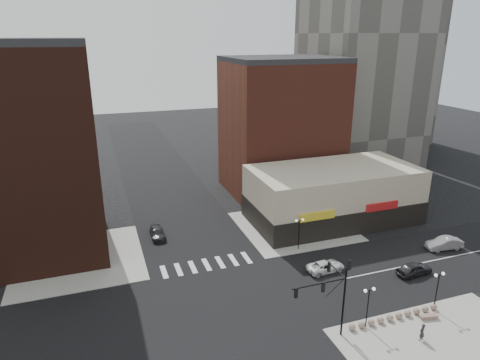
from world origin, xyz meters
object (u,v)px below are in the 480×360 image
street_lamp_ne (299,226)px  white_suv (326,266)px  dark_sedan_north (158,233)px  stone_bench (429,317)px  pedestrian (422,332)px  traffic_signal (333,289)px  street_lamp_se_b (438,282)px  street_lamp_se_a (369,298)px  dark_sedan_east (414,269)px  silver_sedan (444,243)px

street_lamp_ne → white_suv: 6.41m
dark_sedan_north → stone_bench: 34.39m
dark_sedan_north → stone_bench: dark_sedan_north is taller
pedestrian → traffic_signal: bearing=-41.2°
street_lamp_se_b → street_lamp_ne: bearing=113.6°
street_lamp_se_a → street_lamp_se_b: size_ratio=1.00×
street_lamp_se_a → dark_sedan_north: bearing=121.2°
street_lamp_ne → street_lamp_se_a: bearing=-93.6°
street_lamp_ne → pedestrian: 19.54m
dark_sedan_east → dark_sedan_north: 32.60m
stone_bench → traffic_signal: bearing=-174.9°
traffic_signal → white_suv: 12.18m
dark_sedan_north → street_lamp_se_b: bearing=-47.1°
traffic_signal → dark_sedan_north: (-11.69, 25.32, -4.31)m
white_suv → pedestrian: size_ratio=2.68×
traffic_signal → street_lamp_se_a: 4.12m
street_lamp_se_b → dark_sedan_north: 34.74m
white_suv → dark_sedan_north: bearing=44.6°
dark_sedan_east → stone_bench: dark_sedan_east is taller
traffic_signal → silver_sedan: size_ratio=1.65×
traffic_signal → pedestrian: bearing=-24.8°
white_suv → dark_sedan_north: 22.91m
white_suv → dark_sedan_east: bearing=-117.0°
street_lamp_se_a → dark_sedan_north: street_lamp_se_a is taller
street_lamp_ne → dark_sedan_north: size_ratio=0.93×
street_lamp_se_b → dark_sedan_north: street_lamp_se_b is taller
street_lamp_se_a → dark_sedan_north: 29.92m
street_lamp_ne → dark_sedan_east: street_lamp_ne is taller
traffic_signal → dark_sedan_north: traffic_signal is taller
dark_sedan_north → traffic_signal: bearing=-64.9°
traffic_signal → silver_sedan: (22.52, 9.82, -4.19)m
traffic_signal → street_lamp_se_b: bearing=-0.8°
white_suv → street_lamp_se_b: bearing=-151.5°
traffic_signal → street_lamp_ne: bearing=73.3°
dark_sedan_east → traffic_signal: bearing=107.7°
dark_sedan_north → street_lamp_ne: bearing=-29.7°
dark_sedan_north → pedestrian: 34.46m
street_lamp_ne → white_suv: size_ratio=0.92×
traffic_signal → dark_sedan_east: traffic_signal is taller
silver_sedan → traffic_signal: bearing=-58.8°
dark_sedan_east → dark_sedan_north: dark_sedan_east is taller
traffic_signal → dark_sedan_east: (14.60, 6.04, -4.22)m
street_lamp_ne → pedestrian: size_ratio=2.47×
dark_sedan_north → dark_sedan_east: bearing=-36.0°
white_suv → dark_sedan_east: (9.22, -4.00, 0.11)m
street_lamp_se_b → street_lamp_ne: 17.46m
white_suv → street_lamp_ne: bearing=2.5°
white_suv → dark_sedan_north: dark_sedan_north is taller
street_lamp_se_a → street_lamp_ne: bearing=86.4°
dark_sedan_east → pedestrian: (-7.24, -9.43, 0.22)m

